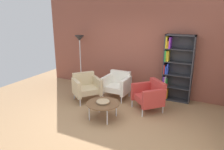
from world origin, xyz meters
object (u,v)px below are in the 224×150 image
object	(u,v)px
coffee_table_low	(103,104)
armchair_by_bookshelf	(86,86)
bookshelf_tall	(175,68)
armchair_spare_guest	(150,95)
floor_lamp_torchiere	(80,44)
decorative_bowl	(103,102)
armchair_near_window	(117,84)

from	to	relation	value
coffee_table_low	armchair_by_bookshelf	bearing A→B (deg)	141.93
bookshelf_tall	armchair_by_bookshelf	distance (m)	2.60
coffee_table_low	armchair_spare_guest	distance (m)	1.29
coffee_table_low	floor_lamp_torchiere	size ratio (longest dim) A/B	0.46
coffee_table_low	floor_lamp_torchiere	distance (m)	2.81
decorative_bowl	armchair_near_window	xyz separation A→B (m)	(-0.25, 1.33, -0.02)
armchair_by_bookshelf	armchair_near_window	bearing A→B (deg)	-14.54
armchair_by_bookshelf	bookshelf_tall	bearing A→B (deg)	-24.77
coffee_table_low	floor_lamp_torchiere	world-z (taller)	floor_lamp_torchiere
decorative_bowl	armchair_spare_guest	size ratio (longest dim) A/B	0.34
armchair_by_bookshelf	floor_lamp_torchiere	distance (m)	1.71
bookshelf_tall	armchair_spare_guest	world-z (taller)	bookshelf_tall
armchair_near_window	floor_lamp_torchiere	bearing A→B (deg)	164.28
coffee_table_low	armchair_near_window	bearing A→B (deg)	100.70
armchair_near_window	armchair_by_bookshelf	bearing A→B (deg)	-142.14
decorative_bowl	coffee_table_low	bearing A→B (deg)	104.04
bookshelf_tall	decorative_bowl	size ratio (longest dim) A/B	5.94
coffee_table_low	armchair_near_window	xyz separation A→B (m)	(-0.25, 1.33, 0.04)
bookshelf_tall	armchair_by_bookshelf	world-z (taller)	bookshelf_tall
decorative_bowl	armchair_by_bookshelf	xyz separation A→B (m)	(-0.99, 0.77, -0.02)
armchair_spare_guest	armchair_near_window	distance (m)	1.17
floor_lamp_torchiere	armchair_by_bookshelf	bearing A→B (deg)	-49.23
armchair_near_window	decorative_bowl	bearing A→B (deg)	-78.99
bookshelf_tall	armchair_near_window	xyz separation A→B (m)	(-1.53, -0.61, -0.53)
floor_lamp_torchiere	armchair_near_window	bearing A→B (deg)	-16.04
bookshelf_tall	floor_lamp_torchiere	world-z (taller)	bookshelf_tall
floor_lamp_torchiere	armchair_spare_guest	bearing A→B (deg)	-17.09
armchair_spare_guest	armchair_near_window	xyz separation A→B (m)	(-1.11, 0.37, 0.00)
bookshelf_tall	coffee_table_low	distance (m)	2.39
bookshelf_tall	armchair_near_window	world-z (taller)	bookshelf_tall
decorative_bowl	floor_lamp_torchiere	world-z (taller)	floor_lamp_torchiere
armchair_by_bookshelf	coffee_table_low	bearing A→B (deg)	-90.15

